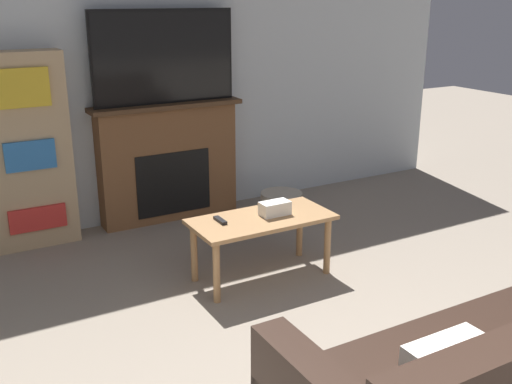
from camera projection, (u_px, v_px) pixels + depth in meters
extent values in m
cube|color=silver|center=(153.00, 72.00, 5.35)|extent=(6.56, 0.06, 2.70)
cube|color=brown|center=(168.00, 164.00, 5.51)|extent=(1.28, 0.22, 1.05)
cube|color=black|center=(174.00, 183.00, 5.47)|extent=(0.71, 0.01, 0.58)
cube|color=#4C331E|center=(166.00, 105.00, 5.33)|extent=(1.38, 0.28, 0.04)
cube|color=black|center=(164.00, 57.00, 5.19)|extent=(1.30, 0.03, 0.81)
cube|color=black|center=(165.00, 57.00, 5.18)|extent=(1.26, 0.01, 0.77)
cube|color=silver|center=(444.00, 373.00, 2.36)|extent=(0.36, 0.14, 0.28)
cube|color=#A87A4C|center=(262.00, 219.00, 4.34)|extent=(1.04, 0.50, 0.03)
cylinder|color=#A87A4C|center=(217.00, 272.00, 4.04)|extent=(0.05, 0.05, 0.44)
cylinder|color=#A87A4C|center=(327.00, 246.00, 4.47)|extent=(0.05, 0.05, 0.44)
cylinder|color=#A87A4C|center=(194.00, 253.00, 4.35)|extent=(0.05, 0.05, 0.44)
cylinder|color=#A87A4C|center=(300.00, 230.00, 4.78)|extent=(0.05, 0.05, 0.44)
cube|color=white|center=(275.00, 208.00, 4.37)|extent=(0.22, 0.12, 0.10)
cube|color=black|center=(220.00, 220.00, 4.25)|extent=(0.04, 0.15, 0.02)
cube|color=tan|center=(27.00, 152.00, 4.84)|extent=(0.67, 0.26, 1.60)
cube|color=red|center=(38.00, 219.00, 4.89)|extent=(0.45, 0.03, 0.20)
cube|color=#2D70B7|center=(30.00, 156.00, 4.72)|extent=(0.39, 0.03, 0.24)
cube|color=gold|center=(22.00, 88.00, 4.56)|extent=(0.41, 0.03, 0.30)
cylinder|color=#BCB29E|center=(281.00, 202.00, 5.81)|extent=(0.40, 0.40, 0.19)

